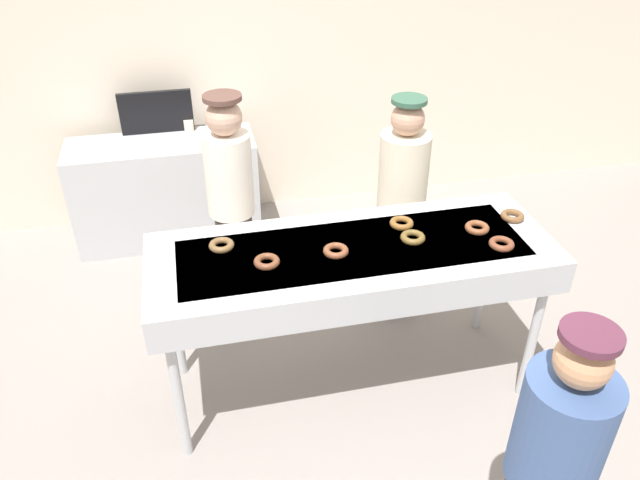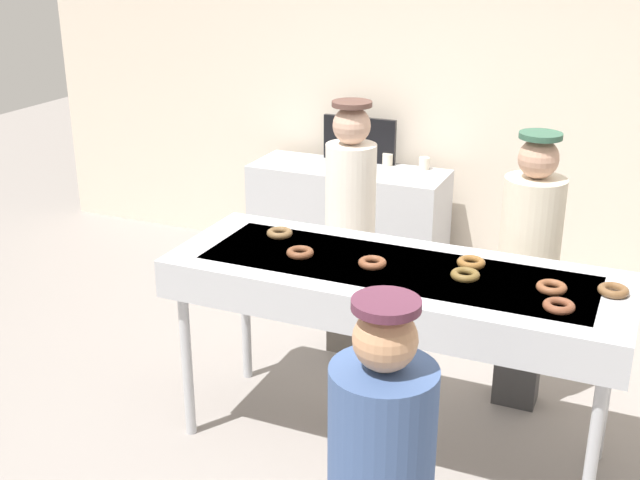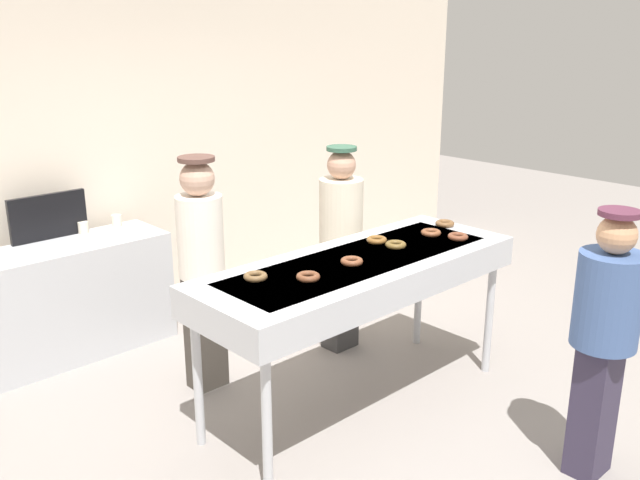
{
  "view_description": "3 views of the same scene",
  "coord_description": "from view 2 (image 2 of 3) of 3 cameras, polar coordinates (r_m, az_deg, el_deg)",
  "views": [
    {
      "loc": [
        -0.8,
        -2.72,
        2.9
      ],
      "look_at": [
        -0.18,
        0.01,
        1.1
      ],
      "focal_mm": 34.74,
      "sensor_mm": 36.0,
      "label": 1
    },
    {
      "loc": [
        1.11,
        -3.46,
        2.56
      ],
      "look_at": [
        -0.38,
        -0.04,
        1.12
      ],
      "focal_mm": 45.25,
      "sensor_mm": 36.0,
      "label": 2
    },
    {
      "loc": [
        -2.98,
        -2.82,
        2.42
      ],
      "look_at": [
        -0.32,
        0.02,
        1.21
      ],
      "focal_mm": 38.65,
      "sensor_mm": 36.0,
      "label": 3
    }
  ],
  "objects": [
    {
      "name": "ground_plane",
      "position": [
        4.45,
        4.88,
        -14.18
      ],
      "size": [
        16.0,
        16.0,
        0.0
      ],
      "primitive_type": "plane",
      "color": "gray"
    },
    {
      "name": "back_wall",
      "position": [
        6.12,
        13.12,
        12.15
      ],
      "size": [
        8.0,
        0.12,
        3.34
      ],
      "primitive_type": "cube",
      "color": "beige",
      "rests_on": "ground"
    },
    {
      "name": "fryer_conveyor",
      "position": [
        3.99,
        5.29,
        -3.23
      ],
      "size": [
        2.25,
        0.81,
        1.03
      ],
      "color": "#B7BABF",
      "rests_on": "ground"
    },
    {
      "name": "chocolate_donut_0",
      "position": [
        3.64,
        16.54,
        -4.5
      ],
      "size": [
        0.15,
        0.15,
        0.04
      ],
      "primitive_type": "torus",
      "rotation": [
        0.0,
        0.0,
        0.07
      ],
      "color": "brown",
      "rests_on": "fryer_conveyor"
    },
    {
      "name": "chocolate_donut_1",
      "position": [
        3.94,
        3.72,
        -1.62
      ],
      "size": [
        0.19,
        0.19,
        0.04
      ],
      "primitive_type": "torus",
      "rotation": [
        0.0,
        0.0,
        0.96
      ],
      "color": "brown",
      "rests_on": "fryer_conveyor"
    },
    {
      "name": "chocolate_donut_2",
      "position": [
        3.81,
        16.06,
        -3.24
      ],
      "size": [
        0.16,
        0.16,
        0.04
      ],
      "primitive_type": "torus",
      "rotation": [
        0.0,
        0.0,
        0.2
      ],
      "color": "brown",
      "rests_on": "fryer_conveyor"
    },
    {
      "name": "chocolate_donut_3",
      "position": [
        3.86,
        10.25,
        -2.42
      ],
      "size": [
        0.14,
        0.14,
        0.04
      ],
      "primitive_type": "torus",
      "rotation": [
        0.0,
        0.0,
        0.0
      ],
      "color": "brown",
      "rests_on": "fryer_conveyor"
    },
    {
      "name": "chocolate_donut_4",
      "position": [
        4.06,
        -1.42,
        -0.9
      ],
      "size": [
        0.19,
        0.19,
        0.04
      ],
      "primitive_type": "torus",
      "rotation": [
        0.0,
        0.0,
        2.5
      ],
      "color": "brown",
      "rests_on": "fryer_conveyor"
    },
    {
      "name": "chocolate_donut_5",
      "position": [
        3.87,
        20.04,
        -3.37
      ],
      "size": [
        0.18,
        0.18,
        0.04
      ],
      "primitive_type": "torus",
      "rotation": [
        0.0,
        0.0,
        0.33
      ],
      "color": "brown",
      "rests_on": "fryer_conveyor"
    },
    {
      "name": "chocolate_donut_6",
      "position": [
        4.32,
        -2.87,
        0.49
      ],
      "size": [
        0.2,
        0.2,
        0.04
      ],
      "primitive_type": "torus",
      "rotation": [
        0.0,
        0.0,
        2.24
      ],
      "color": "brown",
      "rests_on": "fryer_conveyor"
    },
    {
      "name": "chocolate_donut_7",
      "position": [
        4.0,
        10.64,
        -1.58
      ],
      "size": [
        0.14,
        0.14,
        0.04
      ],
      "primitive_type": "torus",
      "rotation": [
        0.0,
        0.0,
        3.13
      ],
      "color": "brown",
      "rests_on": "fryer_conveyor"
    },
    {
      "name": "worker_baker",
      "position": [
        4.52,
        14.53,
        -1.28
      ],
      "size": [
        0.33,
        0.33,
        1.59
      ],
      "rotation": [
        0.0,
        0.0,
        3.07
      ],
      "color": "#373637",
      "rests_on": "ground"
    },
    {
      "name": "worker_assistant",
      "position": [
        4.96,
        2.16,
        1.61
      ],
      "size": [
        0.31,
        0.31,
        1.63
      ],
      "rotation": [
        0.0,
        0.0,
        3.35
      ],
      "color": "#3A352E",
      "rests_on": "ground"
    },
    {
      "name": "prep_counter",
      "position": [
        6.27,
        1.98,
        1.26
      ],
      "size": [
        1.5,
        0.55,
        0.88
      ],
      "primitive_type": "cube",
      "color": "#B7BABF",
      "rests_on": "ground"
    },
    {
      "name": "paper_cup_0",
      "position": [
        6.22,
        4.8,
        5.68
      ],
      "size": [
        0.08,
        0.08,
        0.09
      ],
      "primitive_type": "cylinder",
      "color": "beige",
      "rests_on": "prep_counter"
    },
    {
      "name": "paper_cup_1",
      "position": [
        6.14,
        7.38,
        5.39
      ],
      "size": [
        0.08,
        0.08,
        0.09
      ],
      "primitive_type": "cylinder",
      "color": "beige",
      "rests_on": "prep_counter"
    },
    {
      "name": "menu_display",
      "position": [
        6.3,
        2.8,
        7.13
      ],
      "size": [
        0.59,
        0.04,
        0.35
      ],
      "primitive_type": "cube",
      "color": "black",
      "rests_on": "prep_counter"
    }
  ]
}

